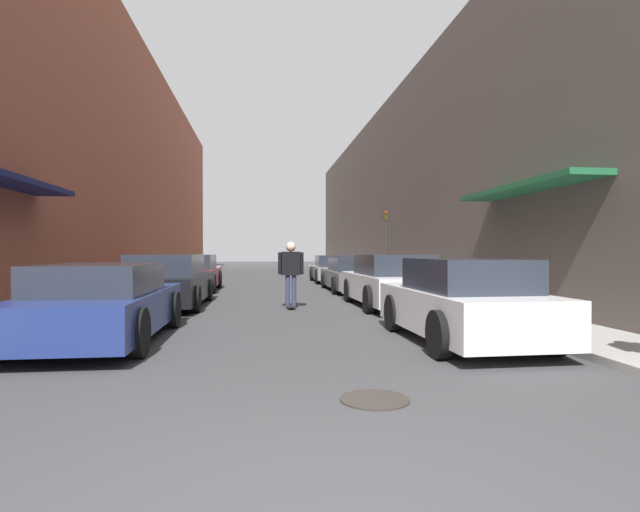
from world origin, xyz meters
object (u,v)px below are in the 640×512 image
object	(u,v)px
parked_car_right_2	(353,275)
skateboarder	(291,267)
manhole_cover	(375,399)
parked_car_left_1	(168,282)
parked_car_right_0	(464,302)
parked_car_right_1	(391,282)
parked_car_left_2	(193,273)
parked_car_right_3	(334,269)
traffic_light	(385,237)
parked_car_left_0	(103,304)

from	to	relation	value
parked_car_right_2	skateboarder	bearing A→B (deg)	-115.99
parked_car_right_2	manhole_cover	size ratio (longest dim) A/B	6.86
parked_car_left_1	parked_car_right_0	xyz separation A→B (m)	(5.79, -5.95, -0.01)
skateboarder	parked_car_right_1	bearing A→B (deg)	0.59
parked_car_left_2	parked_car_right_0	world-z (taller)	parked_car_right_0
parked_car_right_3	parked_car_right_2	bearing A→B (deg)	-90.77
parked_car_left_1	traffic_light	world-z (taller)	traffic_light
parked_car_right_3	parked_car_left_2	bearing A→B (deg)	-142.53
parked_car_right_2	parked_car_right_1	bearing A→B (deg)	-89.48
parked_car_right_0	parked_car_left_2	bearing A→B (deg)	117.34
parked_car_left_0	parked_car_left_1	distance (m)	5.23
parked_car_left_1	parked_car_right_2	size ratio (longest dim) A/B	0.99
parked_car_left_1	traffic_light	size ratio (longest dim) A/B	1.47
parked_car_right_3	skateboarder	xyz separation A→B (m)	(-2.71, -10.72, 0.45)
parked_car_right_3	skateboarder	distance (m)	11.07
parked_car_left_1	parked_car_right_3	world-z (taller)	parked_car_left_1
parked_car_left_0	parked_car_right_2	bearing A→B (deg)	58.66
parked_car_left_1	parked_car_right_1	size ratio (longest dim) A/B	1.04
parked_car_right_3	parked_car_right_1	bearing A→B (deg)	-90.12
parked_car_right_0	manhole_cover	distance (m)	3.71
parked_car_right_1	parked_car_left_0	bearing A→B (deg)	-143.58
parked_car_right_1	parked_car_right_2	bearing A→B (deg)	90.52
manhole_cover	parked_car_right_3	bearing A→B (deg)	82.88
parked_car_right_1	skateboarder	bearing A→B (deg)	-179.41
parked_car_left_1	manhole_cover	world-z (taller)	parked_car_left_1
parked_car_right_0	parked_car_right_3	xyz separation A→B (m)	(0.19, 15.89, -0.04)
parked_car_left_0	parked_car_right_2	size ratio (longest dim) A/B	0.93
parked_car_left_1	manhole_cover	size ratio (longest dim) A/B	6.77
parked_car_left_1	parked_car_left_0	bearing A→B (deg)	-91.03
parked_car_left_0	manhole_cover	xyz separation A→B (m)	(3.72, -3.66, -0.62)
parked_car_left_0	traffic_light	world-z (taller)	traffic_light
parked_car_left_1	parked_car_right_1	bearing A→B (deg)	-7.30
parked_car_right_1	parked_car_right_3	world-z (taller)	parked_car_right_1
parked_car_right_0	parked_car_right_1	world-z (taller)	parked_car_right_1
parked_car_right_3	traffic_light	world-z (taller)	traffic_light
manhole_cover	parked_car_right_2	bearing A→B (deg)	80.42
parked_car_right_1	parked_car_right_0	bearing A→B (deg)	-91.81
manhole_cover	parked_car_left_1	bearing A→B (deg)	112.19
parked_car_left_0	parked_car_left_1	size ratio (longest dim) A/B	0.95
parked_car_left_0	skateboarder	world-z (taller)	skateboarder
parked_car_left_2	skateboarder	size ratio (longest dim) A/B	2.38
parked_car_left_2	parked_car_left_0	bearing A→B (deg)	-90.31
parked_car_left_1	parked_car_right_3	bearing A→B (deg)	58.95
parked_car_left_0	parked_car_left_1	world-z (taller)	parked_car_left_1
skateboarder	parked_car_right_2	bearing A→B (deg)	64.01
parked_car_left_2	traffic_light	world-z (taller)	traffic_light
skateboarder	parked_car_right_3	bearing A→B (deg)	75.80
parked_car_left_0	traffic_light	size ratio (longest dim) A/B	1.39
parked_car_right_2	manhole_cover	world-z (taller)	parked_car_right_2
manhole_cover	traffic_light	xyz separation A→B (m)	(4.42, 16.99, 2.12)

